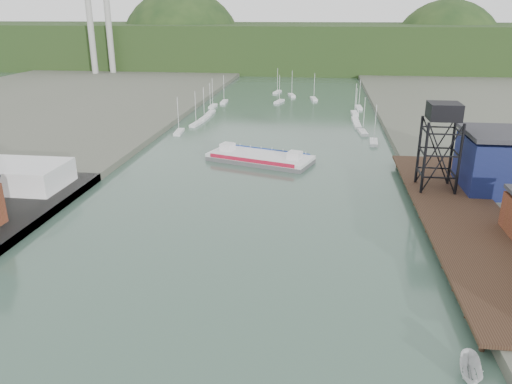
# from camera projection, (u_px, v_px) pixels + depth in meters

# --- Properties ---
(east_pier) EXTENTS (14.00, 70.00, 2.45)m
(east_pier) POSITION_uv_depth(u_px,v_px,m) (463.00, 216.00, 81.56)
(east_pier) COLOR black
(east_pier) RESTS_ON ground
(white_shed) EXTENTS (18.00, 12.00, 4.50)m
(white_shed) POSITION_uv_depth(u_px,v_px,m) (17.00, 175.00, 95.50)
(white_shed) COLOR silver
(white_shed) RESTS_ON west_quay
(lift_tower) EXTENTS (6.50, 6.50, 16.00)m
(lift_tower) POSITION_uv_depth(u_px,v_px,m) (443.00, 117.00, 89.23)
(lift_tower) COLOR black
(lift_tower) RESTS_ON east_pier
(marina_sailboats) EXTENTS (57.71, 92.65, 0.90)m
(marina_sailboats) POSITION_uv_depth(u_px,v_px,m) (283.00, 112.00, 173.73)
(marina_sailboats) COLOR silver
(marina_sailboats) RESTS_ON ground
(smokestacks) EXTENTS (11.20, 8.20, 60.00)m
(smokestacks) POSITION_uv_depth(u_px,v_px,m) (99.00, 18.00, 264.28)
(smokestacks) COLOR #A2A19D
(smokestacks) RESTS_ON ground
(distant_hills) EXTENTS (500.00, 120.00, 80.00)m
(distant_hills) POSITION_uv_depth(u_px,v_px,m) (297.00, 49.00, 322.61)
(distant_hills) COLOR black
(distant_hills) RESTS_ON ground
(chain_ferry) EXTENTS (26.02, 16.82, 3.48)m
(chain_ferry) POSITION_uv_depth(u_px,v_px,m) (260.00, 158.00, 117.38)
(chain_ferry) COLOR #515254
(chain_ferry) RESTS_ON ground
(motorboat) EXTENTS (2.84, 5.52, 2.03)m
(motorboat) POSITION_uv_depth(u_px,v_px,m) (471.00, 371.00, 47.70)
(motorboat) COLOR silver
(motorboat) RESTS_ON ground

